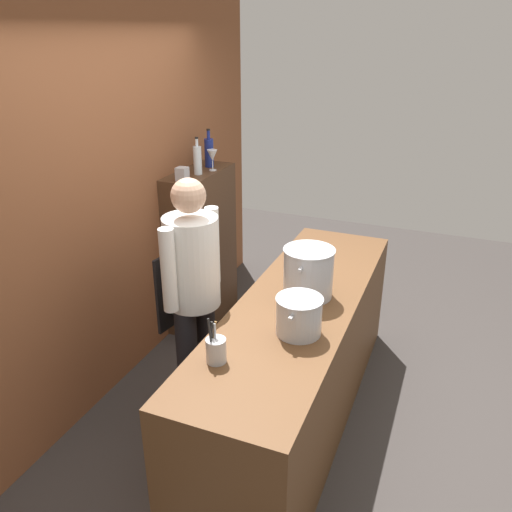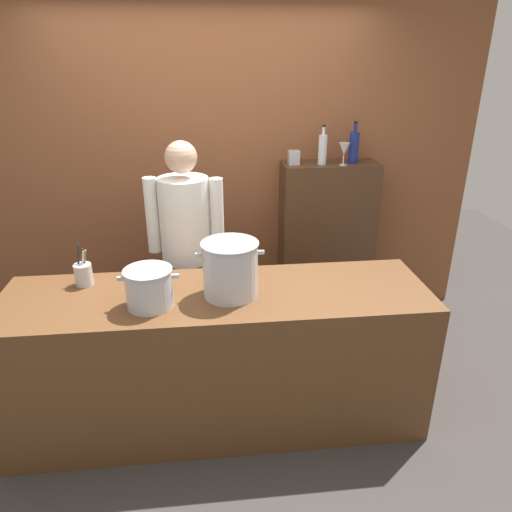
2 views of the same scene
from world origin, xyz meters
The scene contains 12 objects.
ground_plane centered at (0.00, 0.00, 0.00)m, with size 8.00×8.00×0.00m, color #383330.
brick_back_panel centered at (0.00, 1.40, 1.50)m, with size 4.40×0.10×3.00m, color brown.
prep_counter centered at (0.00, 0.00, 0.45)m, with size 2.47×0.70×0.90m, color brown.
bar_cabinet centered at (0.95, 1.19, 0.69)m, with size 0.76×0.32×1.38m, color #472D1C.
chef centered at (-0.18, 0.65, 0.96)m, with size 0.52×0.38×1.66m.
stockpot_large centered at (0.08, -0.03, 1.06)m, with size 0.38×0.32×0.32m.
stockpot_small centered at (-0.36, -0.11, 1.01)m, with size 0.32×0.26×0.22m.
utensil_crock centered at (-0.78, 0.19, 0.97)m, with size 0.10×0.10×0.25m.
wine_bottle_cobalt centered at (1.12, 1.17, 1.50)m, with size 0.08×0.08×0.32m.
wine_bottle_clear centered at (0.87, 1.15, 1.49)m, with size 0.07×0.07×0.30m.
wine_glass_short centered at (1.02, 1.09, 1.50)m, with size 0.08×0.08×0.17m.
spice_tin_silver centered at (0.65, 1.17, 1.43)m, with size 0.08×0.08×0.10m, color #B2B2B7.
Camera 1 is at (-2.74, -0.82, 2.45)m, focal length 36.44 mm.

